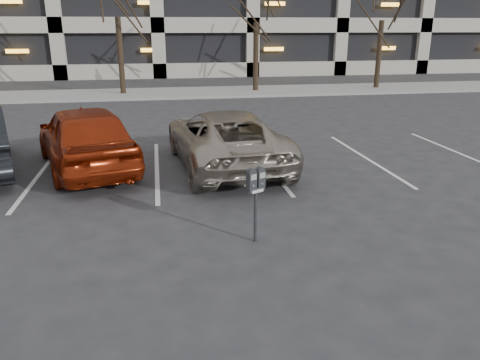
{
  "coord_description": "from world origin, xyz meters",
  "views": [
    {
      "loc": [
        -1.3,
        -9.12,
        3.39
      ],
      "look_at": [
        0.02,
        -1.68,
        0.91
      ],
      "focal_mm": 35.0,
      "sensor_mm": 36.0,
      "label": 1
    }
  ],
  "objects": [
    {
      "name": "stall_lines",
      "position": [
        -1.4,
        2.3,
        0.01
      ],
      "size": [
        16.9,
        5.2,
        0.0
      ],
      "color": "silver",
      "rests_on": "ground"
    },
    {
      "name": "car_red",
      "position": [
        -3.09,
        2.62,
        0.82
      ],
      "size": [
        3.22,
        5.14,
        1.63
      ],
      "primitive_type": "imported",
      "rotation": [
        0.0,
        0.0,
        3.43
      ],
      "color": "maroon",
      "rests_on": "ground"
    },
    {
      "name": "ground",
      "position": [
        0.0,
        0.0,
        0.0
      ],
      "size": [
        140.0,
        140.0,
        0.0
      ],
      "primitive_type": "plane",
      "color": "#28282B",
      "rests_on": "ground"
    },
    {
      "name": "suv_silver",
      "position": [
        0.33,
        2.28,
        0.72
      ],
      "size": [
        2.84,
        5.38,
        1.45
      ],
      "rotation": [
        0.0,
        0.0,
        3.23
      ],
      "color": "#ABA192",
      "rests_on": "ground"
    },
    {
      "name": "sidewalk",
      "position": [
        0.0,
        16.0,
        0.06
      ],
      "size": [
        80.0,
        4.0,
        0.12
      ],
      "primitive_type": "cube",
      "color": "gray",
      "rests_on": "ground"
    },
    {
      "name": "parking_meter",
      "position": [
        0.18,
        -2.21,
        0.96
      ],
      "size": [
        0.34,
        0.24,
        1.25
      ],
      "rotation": [
        0.0,
        0.0,
        0.43
      ],
      "color": "black",
      "rests_on": "ground"
    }
  ]
}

